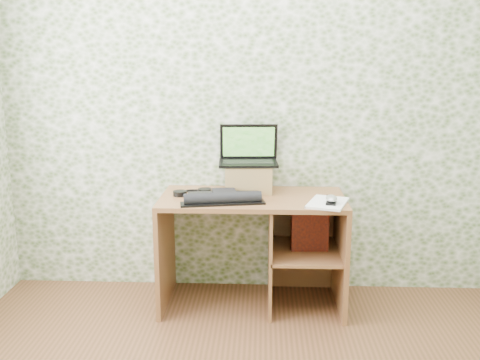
{
  "coord_description": "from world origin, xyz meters",
  "views": [
    {
      "loc": [
        0.06,
        -1.93,
        1.63
      ],
      "look_at": [
        -0.08,
        1.39,
        0.87
      ],
      "focal_mm": 40.0,
      "sensor_mm": 36.0,
      "label": 1
    }
  ],
  "objects_px": {
    "laptop": "(248,154)",
    "riser": "(248,178)",
    "desk": "(264,235)",
    "notepad": "(328,203)",
    "keyboard": "(224,197)"
  },
  "relations": [
    {
      "from": "keyboard",
      "to": "desk",
      "type": "bearing_deg",
      "value": 19.37
    },
    {
      "from": "desk",
      "to": "riser",
      "type": "height_order",
      "value": "riser"
    },
    {
      "from": "desk",
      "to": "notepad",
      "type": "relative_size",
      "value": 3.91
    },
    {
      "from": "desk",
      "to": "riser",
      "type": "xyz_separation_m",
      "value": [
        -0.11,
        0.12,
        0.36
      ]
    },
    {
      "from": "notepad",
      "to": "desk",
      "type": "bearing_deg",
      "value": 172.94
    },
    {
      "from": "keyboard",
      "to": "notepad",
      "type": "xyz_separation_m",
      "value": [
        0.65,
        -0.04,
        -0.02
      ]
    },
    {
      "from": "riser",
      "to": "keyboard",
      "type": "xyz_separation_m",
      "value": [
        -0.15,
        -0.26,
        -0.07
      ]
    },
    {
      "from": "desk",
      "to": "laptop",
      "type": "height_order",
      "value": "laptop"
    },
    {
      "from": "laptop",
      "to": "riser",
      "type": "bearing_deg",
      "value": -93.58
    },
    {
      "from": "desk",
      "to": "keyboard",
      "type": "distance_m",
      "value": 0.42
    },
    {
      "from": "keyboard",
      "to": "notepad",
      "type": "height_order",
      "value": "keyboard"
    },
    {
      "from": "desk",
      "to": "notepad",
      "type": "xyz_separation_m",
      "value": [
        0.39,
        -0.19,
        0.28
      ]
    },
    {
      "from": "keyboard",
      "to": "riser",
      "type": "bearing_deg",
      "value": 50.4
    },
    {
      "from": "riser",
      "to": "notepad",
      "type": "xyz_separation_m",
      "value": [
        0.5,
        -0.3,
        -0.09
      ]
    },
    {
      "from": "desk",
      "to": "riser",
      "type": "relative_size",
      "value": 3.9
    }
  ]
}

